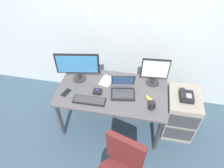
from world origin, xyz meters
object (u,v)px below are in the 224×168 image
laptop (123,89)px  monitor_main (78,65)px  desk_phone (186,96)px  trackball_mouse (98,91)px  coffee_mug (152,105)px  cell_phone (66,93)px  paper_notepad (107,81)px  banana (150,100)px  keyboard (89,100)px  file_cabinet (180,113)px  monitor_side (155,71)px

laptop → monitor_main: bearing=168.3°
desk_phone → trackball_mouse: (-1.14, -0.14, 0.01)m
coffee_mug → cell_phone: coffee_mug is taller
desk_phone → paper_notepad: size_ratio=0.96×
coffee_mug → paper_notepad: (-0.63, 0.37, -0.05)m
laptop → coffee_mug: 0.44m
desk_phone → coffee_mug: coffee_mug is taller
desk_phone → banana: desk_phone is taller
keyboard → laptop: 0.46m
file_cabinet → laptop: laptop is taller
coffee_mug → trackball_mouse: bearing=169.2°
file_cabinet → monitor_main: size_ratio=1.19×
desk_phone → laptop: size_ratio=0.56×
laptop → coffee_mug: bearing=-29.1°
monitor_main → monitor_side: size_ratio=1.44×
desk_phone → cell_phone: desk_phone is taller
laptop → banana: bearing=-15.0°
monitor_main → keyboard: 0.50m
laptop → cell_phone: laptop is taller
monitor_main → cell_phone: 0.39m
cell_phone → desk_phone: bearing=27.7°
monitor_side → cell_phone: size_ratio=2.82×
desk_phone → keyboard: desk_phone is taller
desk_phone → paper_notepad: desk_phone is taller
trackball_mouse → cell_phone: size_ratio=0.77×
desk_phone → keyboard: size_ratio=0.48×
desk_phone → trackball_mouse: 1.15m
desk_phone → keyboard: bearing=-165.9°
keyboard → coffee_mug: coffee_mug is taller
monitor_main → paper_notepad: size_ratio=2.76×
laptop → banana: laptop is taller
laptop → keyboard: bearing=-148.7°
keyboard → desk_phone: bearing=14.1°
desk_phone → file_cabinet: bearing=63.2°
monitor_side → coffee_mug: monitor_side is taller
file_cabinet → paper_notepad: paper_notepad is taller
file_cabinet → desk_phone: 0.38m
monitor_main → banana: bearing=-12.9°
coffee_mug → monitor_side: bearing=90.2°
desk_phone → coffee_mug: bearing=-147.4°
paper_notepad → cell_phone: size_ratio=1.46×
monitor_side → cell_phone: (-1.11, -0.40, -0.21)m
file_cabinet → keyboard: keyboard is taller
keyboard → paper_notepad: (0.14, 0.40, -0.01)m
laptop → trackball_mouse: size_ratio=3.22×
banana → desk_phone: bearing=20.0°
monitor_side → banana: 0.40m
monitor_side → laptop: size_ratio=1.13×
monitor_side → paper_notepad: size_ratio=1.92×
monitor_main → coffee_mug: bearing=-18.7°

